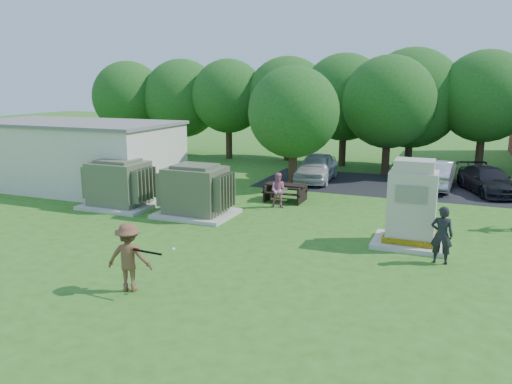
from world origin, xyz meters
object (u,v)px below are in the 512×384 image
at_px(car_white, 316,167).
at_px(car_silver_a, 437,174).
at_px(transformer_left, 119,185).
at_px(person_at_picnic, 279,190).
at_px(picnic_table, 285,190).
at_px(car_dark, 488,180).
at_px(generator_cabinet, 412,208).
at_px(transformer_right, 196,192).
at_px(batter, 129,257).
at_px(person_by_generator, 442,235).

bearing_deg(car_white, car_silver_a, 0.71).
height_order(transformer_left, person_at_picnic, transformer_left).
height_order(picnic_table, car_dark, car_dark).
height_order(generator_cabinet, picnic_table, generator_cabinet).
distance_m(transformer_right, person_at_picnic, 3.61).
relative_size(picnic_table, batter, 1.01).
distance_m(transformer_left, person_by_generator, 13.19).
relative_size(transformer_right, car_dark, 0.69).
bearing_deg(person_at_picnic, batter, -107.28).
bearing_deg(car_silver_a, car_white, 7.74).
height_order(transformer_right, generator_cabinet, generator_cabinet).
bearing_deg(car_white, transformer_right, -109.59).
distance_m(person_at_picnic, car_silver_a, 9.04).
xyz_separation_m(picnic_table, car_dark, (8.52, 5.20, 0.15)).
relative_size(generator_cabinet, batter, 1.59).
bearing_deg(car_dark, person_by_generator, -119.96).
bearing_deg(car_white, batter, -95.21).
height_order(batter, person_at_picnic, batter).
distance_m(transformer_right, car_dark, 14.21).
distance_m(car_white, car_dark, 8.46).
relative_size(transformer_right, car_silver_a, 0.68).
height_order(person_at_picnic, car_silver_a, person_at_picnic).
xyz_separation_m(generator_cabinet, batter, (-6.35, -6.48, -0.35)).
bearing_deg(person_at_picnic, picnic_table, 83.43).
distance_m(picnic_table, car_dark, 9.99).
distance_m(transformer_right, car_silver_a, 12.63).
xyz_separation_m(transformer_right, car_white, (2.60, 8.73, -0.22)).
xyz_separation_m(transformer_left, car_white, (6.30, 8.73, -0.22)).
bearing_deg(transformer_right, picnic_table, 55.73).
bearing_deg(transformer_left, car_silver_a, 36.30).
bearing_deg(generator_cabinet, car_dark, 74.15).
bearing_deg(transformer_right, person_at_picnic, 41.83).
bearing_deg(person_by_generator, car_silver_a, -85.43).
bearing_deg(car_dark, car_silver_a, 153.90).
bearing_deg(transformer_right, person_by_generator, -12.48).
xyz_separation_m(picnic_table, batter, (-0.54, -10.87, 0.41)).
distance_m(person_by_generator, person_at_picnic, 8.01).
distance_m(batter, person_by_generator, 8.93).
bearing_deg(car_dark, person_at_picnic, -163.12).
relative_size(transformer_left, picnic_table, 1.65).
height_order(generator_cabinet, person_at_picnic, generator_cabinet).
height_order(car_silver_a, car_dark, car_silver_a).
bearing_deg(transformer_left, car_dark, 31.15).
distance_m(transformer_left, batter, 9.14).
relative_size(batter, car_dark, 0.41).
xyz_separation_m(transformer_left, person_at_picnic, (6.38, 2.40, -0.21)).
relative_size(transformer_left, person_by_generator, 1.72).
bearing_deg(person_at_picnic, car_silver_a, 34.95).
bearing_deg(picnic_table, transformer_right, -124.27).
xyz_separation_m(car_white, car_dark, (8.45, 0.19, -0.12)).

